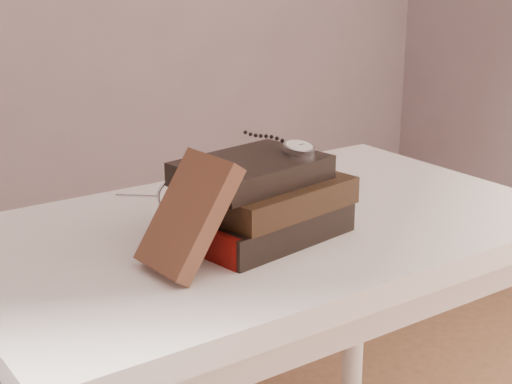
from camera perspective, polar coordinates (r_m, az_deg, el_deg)
table at (r=1.31m, az=0.52°, el=-5.97°), size 1.00×0.60×0.75m
book_stack at (r=1.20m, az=0.45°, el=-0.61°), size 0.28×0.21×0.13m
journal at (r=1.07m, az=-5.08°, el=-1.73°), size 0.13×0.12×0.16m
pocket_watch at (r=1.22m, az=3.07°, el=3.39°), size 0.06×0.16×0.02m
eyeglasses at (r=1.20m, az=-5.57°, el=-0.04°), size 0.12×0.14×0.05m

